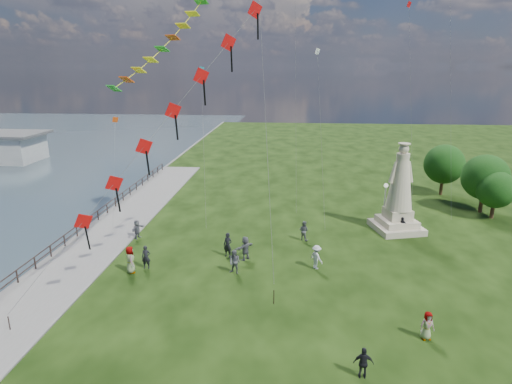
# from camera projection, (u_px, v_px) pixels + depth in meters

# --- Properties ---
(waterfront) EXTENTS (200.00, 200.00, 1.51)m
(waterfront) POSITION_uv_depth(u_px,v_px,m) (72.00, 254.00, 32.70)
(waterfront) COLOR #32454C
(waterfront) RESTS_ON ground
(statue) EXTENTS (4.60, 4.60, 7.65)m
(statue) POSITION_uv_depth(u_px,v_px,m) (399.00, 198.00, 36.45)
(statue) COLOR beige
(statue) RESTS_ON ground
(lamppost) EXTENTS (0.37, 0.37, 4.01)m
(lamppost) POSITION_uv_depth(u_px,v_px,m) (385.00, 196.00, 37.17)
(lamppost) COLOR silver
(lamppost) RESTS_ON ground
(tree_row) EXTENTS (6.20, 11.43, 5.72)m
(tree_row) POSITION_uv_depth(u_px,v_px,m) (470.00, 174.00, 42.78)
(tree_row) COLOR #382314
(tree_row) RESTS_ON ground
(person_0) EXTENTS (0.66, 0.48, 1.68)m
(person_0) POSITION_uv_depth(u_px,v_px,m) (146.00, 257.00, 29.97)
(person_0) COLOR black
(person_0) RESTS_ON ground
(person_1) EXTENTS (0.96, 0.78, 1.72)m
(person_1) POSITION_uv_depth(u_px,v_px,m) (235.00, 262.00, 29.19)
(person_1) COLOR #595960
(person_1) RESTS_ON ground
(person_2) EXTENTS (1.15, 1.24, 1.74)m
(person_2) POSITION_uv_depth(u_px,v_px,m) (316.00, 257.00, 29.92)
(person_2) COLOR silver
(person_2) RESTS_ON ground
(person_3) EXTENTS (0.93, 0.51, 1.55)m
(person_3) POSITION_uv_depth(u_px,v_px,m) (364.00, 363.00, 19.35)
(person_3) COLOR black
(person_3) RESTS_ON ground
(person_4) EXTENTS (0.84, 0.61, 1.56)m
(person_4) POSITION_uv_depth(u_px,v_px,m) (427.00, 326.00, 22.15)
(person_4) COLOR #595960
(person_4) RESTS_ON ground
(person_5) EXTENTS (1.11, 1.61, 1.59)m
(person_5) POSITION_uv_depth(u_px,v_px,m) (137.00, 229.00, 35.29)
(person_5) COLOR #595960
(person_5) RESTS_ON ground
(person_6) EXTENTS (0.80, 0.66, 1.88)m
(person_6) POSITION_uv_depth(u_px,v_px,m) (228.00, 245.00, 31.78)
(person_6) COLOR black
(person_6) RESTS_ON ground
(person_7) EXTENTS (0.94, 0.83, 1.65)m
(person_7) POSITION_uv_depth(u_px,v_px,m) (304.00, 231.00, 34.89)
(person_7) COLOR #595960
(person_7) RESTS_ON ground
(person_9) EXTENTS (1.02, 0.91, 1.56)m
(person_9) POSITION_uv_depth(u_px,v_px,m) (402.00, 226.00, 36.04)
(person_9) COLOR black
(person_9) RESTS_ON ground
(person_10) EXTENTS (0.95, 1.09, 1.91)m
(person_10) POSITION_uv_depth(u_px,v_px,m) (130.00, 260.00, 29.32)
(person_10) COLOR #595960
(person_10) RESTS_ON ground
(person_11) EXTENTS (1.65, 1.74, 1.81)m
(person_11) POSITION_uv_depth(u_px,v_px,m) (245.00, 248.00, 31.29)
(person_11) COLOR #595960
(person_11) RESTS_ON ground
(red_kite_train) EXTENTS (12.90, 9.35, 17.49)m
(red_kite_train) POSITION_uv_depth(u_px,v_px,m) (170.00, 117.00, 24.67)
(red_kite_train) COLOR black
(red_kite_train) RESTS_ON ground
(small_kites) EXTENTS (31.61, 10.77, 32.22)m
(small_kites) POSITION_uv_depth(u_px,v_px,m) (308.00, 52.00, 38.77)
(small_kites) COLOR teal
(small_kites) RESTS_ON ground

